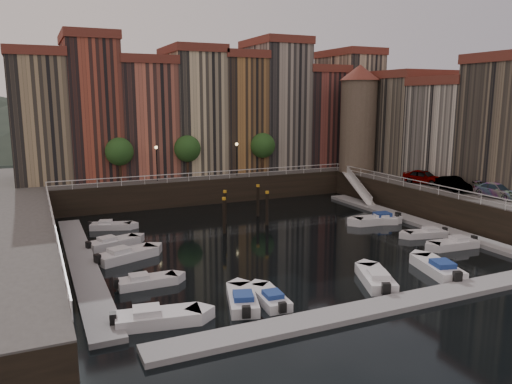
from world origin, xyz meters
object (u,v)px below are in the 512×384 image
boat_left_1 (146,281)px  corner_tower (358,117)px  gangway (358,186)px  car_a (423,178)px  car_b (453,185)px  boat_left_0 (156,318)px  car_c (498,192)px  mooring_pilings (244,208)px  boat_left_2 (125,255)px

boat_left_1 → corner_tower: bearing=33.2°
gangway → boat_left_1: size_ratio=1.99×
corner_tower → car_a: size_ratio=3.02×
car_b → corner_tower: bearing=102.8°
boat_left_0 → car_b: 36.19m
car_a → car_c: car_a is taller
gangway → mooring_pilings: gangway is taller
boat_left_0 → boat_left_2: 12.34m
mooring_pilings → boat_left_1: 18.05m
gangway → boat_left_1: 34.48m
gangway → boat_left_1: (-29.78, -17.30, -1.59)m
gangway → car_b: 12.26m
boat_left_2 → corner_tower: bearing=5.0°
boat_left_0 → boat_left_1: 6.16m
car_c → boat_left_1: bearing=178.4°
gangway → boat_left_1: gangway is taller
boat_left_0 → boat_left_2: (0.44, 12.34, 0.01)m
corner_tower → boat_left_0: (-33.39, -27.92, -9.81)m
corner_tower → mooring_pilings: bearing=-155.7°
boat_left_0 → car_b: size_ratio=1.18×
corner_tower → car_c: (1.74, -20.64, -6.51)m
boat_left_1 → car_c: bearing=1.4°
boat_left_1 → mooring_pilings: bearing=44.7°
boat_left_2 → car_a: bearing=-13.5°
boat_left_0 → car_a: size_ratio=1.12×
gangway → car_a: bearing=-62.1°
mooring_pilings → car_a: 21.09m
mooring_pilings → boat_left_1: (-12.69, -12.77, -1.33)m
mooring_pilings → car_a: (20.84, -2.51, 2.13)m
gangway → car_c: (4.64, -16.14, 1.77)m
boat_left_1 → car_c: car_c is taller
boat_left_0 → car_c: car_c is taller
corner_tower → car_b: (0.65, -16.09, -6.48)m
car_a → corner_tower: bearing=75.3°
mooring_pilings → corner_tower: bearing=24.3°
boat_left_0 → boat_left_1: size_ratio=1.23×
corner_tower → boat_left_1: size_ratio=3.31×
gangway → car_c: car_c is taller
boat_left_0 → car_a: car_a is taller
corner_tower → boat_left_0: size_ratio=2.70×
corner_tower → boat_left_2: bearing=-154.7°
corner_tower → boat_left_1: (-32.68, -21.80, -9.87)m
mooring_pilings → car_b: 21.92m
mooring_pilings → car_b: (20.65, -7.06, 2.06)m
gangway → boat_left_0: bearing=-142.5°
corner_tower → gangway: bearing=-122.8°
mooring_pilings → boat_left_1: size_ratio=1.47×
gangway → boat_left_2: bearing=-159.8°
car_a → mooring_pilings: bearing=154.2°
car_a → boat_left_0: bearing=-173.3°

